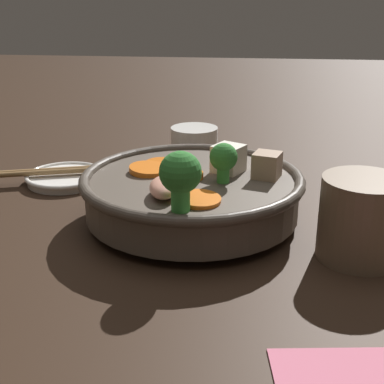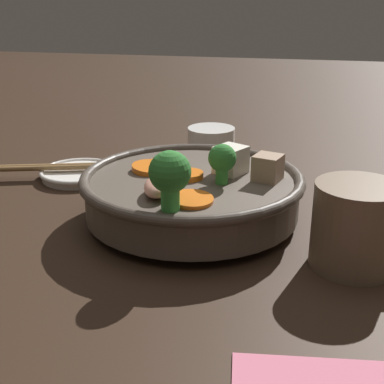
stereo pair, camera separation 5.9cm
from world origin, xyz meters
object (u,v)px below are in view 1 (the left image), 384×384
at_px(tea_cup, 194,142).
at_px(chopsticks_pair, 65,170).
at_px(dark_mug, 363,219).
at_px(stirfry_bowl, 192,190).
at_px(side_saucer, 66,177).

height_order(tea_cup, chopsticks_pair, tea_cup).
bearing_deg(chopsticks_pair, dark_mug, -26.17).
distance_m(stirfry_bowl, tea_cup, 0.24).
xyz_separation_m(tea_cup, dark_mug, (0.19, -0.31, 0.02)).
bearing_deg(side_saucer, stirfry_bowl, -30.49).
relative_size(side_saucer, chopsticks_pair, 0.46).
distance_m(side_saucer, chopsticks_pair, 0.01).
height_order(stirfry_bowl, tea_cup, stirfry_bowl).
height_order(side_saucer, dark_mug, dark_mug).
height_order(stirfry_bowl, side_saucer, stirfry_bowl).
bearing_deg(stirfry_bowl, chopsticks_pair, 149.51).
distance_m(side_saucer, dark_mug, 0.39).
xyz_separation_m(side_saucer, chopsticks_pair, (0.00, -0.00, 0.01)).
bearing_deg(tea_cup, dark_mug, -57.57).
bearing_deg(dark_mug, stirfry_bowl, 158.89).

